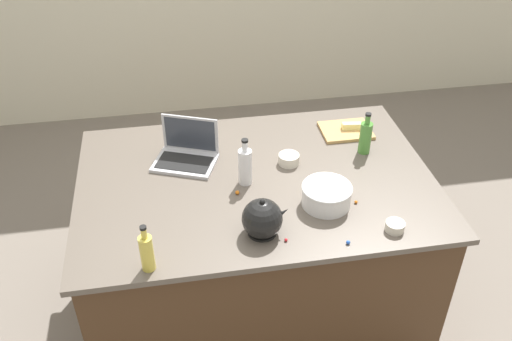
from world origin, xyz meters
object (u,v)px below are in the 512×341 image
at_px(laptop, 187,153).
at_px(ramekin_medium, 289,159).
at_px(mixing_bowl_large, 326,195).
at_px(bottle_olive, 365,137).
at_px(bottle_vinegar, 245,166).
at_px(ramekin_small, 395,226).
at_px(bottle_oil, 147,252).
at_px(butter_stick_left, 352,126).
at_px(cutting_board, 346,131).
at_px(kettle, 262,219).

relative_size(laptop, ramekin_medium, 3.43).
height_order(mixing_bowl_large, bottle_olive, bottle_olive).
relative_size(bottle_vinegar, ramekin_small, 2.93).
xyz_separation_m(bottle_oil, butter_stick_left, (1.14, 0.88, -0.05)).
bearing_deg(mixing_bowl_large, ramekin_small, -42.40).
height_order(bottle_olive, butter_stick_left, bottle_olive).
bearing_deg(ramekin_small, butter_stick_left, 85.40).
bearing_deg(laptop, cutting_board, 8.24).
xyz_separation_m(mixing_bowl_large, butter_stick_left, (0.32, 0.60, -0.02)).
xyz_separation_m(kettle, butter_stick_left, (0.65, 0.75, -0.04)).
height_order(laptop, ramekin_medium, laptop).
relative_size(laptop, bottle_olive, 1.57).
bearing_deg(bottle_olive, cutting_board, 98.99).
bearing_deg(kettle, bottle_oil, -165.01).
distance_m(bottle_olive, kettle, 0.84).
relative_size(bottle_vinegar, cutting_board, 0.90).
xyz_separation_m(laptop, kettle, (0.29, -0.62, 0.03)).
xyz_separation_m(bottle_olive, kettle, (-0.65, -0.54, -0.02)).
distance_m(bottle_vinegar, cutting_board, 0.74).
distance_m(laptop, mixing_bowl_large, 0.78).
bearing_deg(laptop, ramekin_medium, -12.90).
relative_size(butter_stick_left, ramekin_small, 1.28).
distance_m(bottle_olive, butter_stick_left, 0.22).
distance_m(mixing_bowl_large, butter_stick_left, 0.68).
xyz_separation_m(laptop, ramekin_small, (0.87, -0.70, -0.03)).
xyz_separation_m(bottle_oil, cutting_board, (1.11, 0.88, -0.08)).
bearing_deg(ramekin_small, mixing_bowl_large, 137.60).
xyz_separation_m(laptop, ramekin_medium, (0.52, -0.12, -0.02)).
bearing_deg(kettle, ramekin_small, -8.19).
bearing_deg(bottle_oil, ramekin_medium, 41.13).
distance_m(bottle_oil, ramekin_small, 1.08).
xyz_separation_m(mixing_bowl_large, bottle_olive, (0.32, 0.39, 0.04)).
height_order(bottle_oil, ramekin_medium, bottle_oil).
relative_size(bottle_oil, kettle, 1.06).
distance_m(mixing_bowl_large, bottle_vinegar, 0.42).
distance_m(butter_stick_left, ramekin_small, 0.84).
height_order(bottle_olive, kettle, bottle_olive).
distance_m(laptop, ramekin_medium, 0.53).
distance_m(bottle_vinegar, bottle_olive, 0.68).
height_order(mixing_bowl_large, cutting_board, mixing_bowl_large).
height_order(mixing_bowl_large, ramekin_small, mixing_bowl_large).
xyz_separation_m(mixing_bowl_large, bottle_vinegar, (-0.35, 0.23, 0.05)).
bearing_deg(bottle_vinegar, bottle_oil, -133.18).
height_order(bottle_vinegar, butter_stick_left, bottle_vinegar).
xyz_separation_m(bottle_oil, ramekin_medium, (0.73, 0.63, -0.06)).
bearing_deg(ramekin_medium, bottle_olive, 5.22).
xyz_separation_m(cutting_board, butter_stick_left, (0.03, 0.00, 0.03)).
bearing_deg(cutting_board, bottle_vinegar, -149.50).
bearing_deg(ramekin_small, laptop, 140.94).
bearing_deg(ramekin_medium, butter_stick_left, 30.82).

